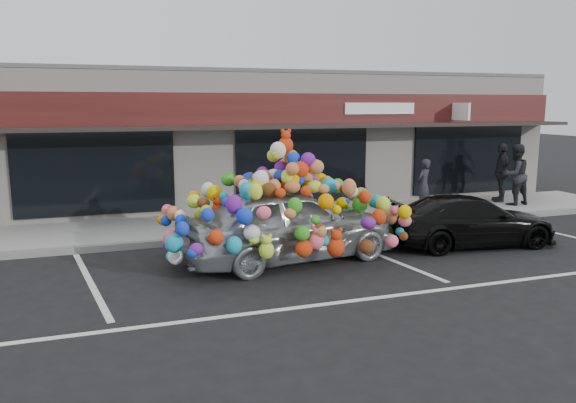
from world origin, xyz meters
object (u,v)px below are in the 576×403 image
object	(u,v)px
black_sedan	(470,221)
pedestrian_c	(501,172)
toy_car	(288,215)
pedestrian_a	(423,185)
pedestrian_b	(515,175)

from	to	relation	value
black_sedan	pedestrian_c	world-z (taller)	pedestrian_c
toy_car	pedestrian_a	bearing A→B (deg)	-66.88
toy_car	pedestrian_b	distance (m)	9.26
pedestrian_a	toy_car	bearing A→B (deg)	2.64
black_sedan	pedestrian_a	size ratio (longest dim) A/B	2.65
pedestrian_c	black_sedan	bearing A→B (deg)	-18.92
toy_car	pedestrian_a	distance (m)	6.44
pedestrian_a	pedestrian_b	world-z (taller)	pedestrian_b
black_sedan	pedestrian_b	size ratio (longest dim) A/B	2.12
pedestrian_a	pedestrian_c	size ratio (longest dim) A/B	0.81
black_sedan	toy_car	bearing A→B (deg)	93.86
toy_car	black_sedan	world-z (taller)	toy_car
black_sedan	pedestrian_b	bearing A→B (deg)	-45.12
toy_car	pedestrian_a	size ratio (longest dim) A/B	3.40
black_sedan	pedestrian_a	world-z (taller)	pedestrian_a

